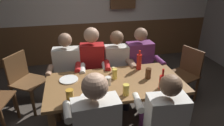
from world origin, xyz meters
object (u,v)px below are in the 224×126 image
at_px(person_1, 93,65).
at_px(chair_empty_near_left, 25,79).
at_px(pint_glass_3, 148,73).
at_px(pint_glass_4, 115,74).
at_px(person_5, 162,117).
at_px(plate_1, 69,80).
at_px(pint_glass_1, 126,90).
at_px(pint_glass_2, 108,81).
at_px(person_3, 141,62).
at_px(bottle_0, 139,62).
at_px(table_candle, 113,70).
at_px(pint_glass_0, 70,96).
at_px(person_0, 67,70).
at_px(person_2, 117,65).
at_px(plate_0, 92,97).
at_px(chair_empty_far_end, 185,73).
at_px(person_4, 95,124).
at_px(bottle_1, 162,81).

distance_m(person_1, chair_empty_near_left, 1.08).
distance_m(pint_glass_3, pint_glass_4, 0.43).
xyz_separation_m(person_5, plate_1, (-0.91, 0.80, 0.10)).
bearing_deg(pint_glass_1, pint_glass_2, 121.03).
relative_size(person_3, bottle_0, 4.33).
distance_m(table_candle, pint_glass_0, 0.81).
xyz_separation_m(person_0, bottle_0, (0.99, -0.36, 0.20)).
bearing_deg(pint_glass_3, table_candle, 148.20).
bearing_deg(pint_glass_1, pint_glass_0, -179.92).
relative_size(person_2, bottle_0, 4.25).
distance_m(person_0, pint_glass_4, 0.82).
distance_m(person_0, person_2, 0.77).
distance_m(pint_glass_2, pint_glass_4, 0.17).
relative_size(person_3, pint_glass_4, 8.98).
xyz_separation_m(plate_1, pint_glass_4, (0.58, -0.09, 0.06)).
bearing_deg(person_3, person_2, -1.18).
bearing_deg(person_5, person_2, 102.85).
distance_m(table_candle, plate_0, 0.64).
bearing_deg(chair_empty_far_end, pint_glass_1, 101.72).
distance_m(person_3, pint_glass_3, 0.67).
distance_m(person_1, pint_glass_2, 0.70).
bearing_deg(pint_glass_2, chair_empty_far_end, 20.62).
distance_m(chair_empty_far_end, table_candle, 1.32).
bearing_deg(bottle_0, person_0, 160.04).
height_order(chair_empty_near_left, bottle_0, bottle_0).
height_order(person_3, person_4, person_4).
bearing_deg(bottle_1, person_2, 109.72).
height_order(bottle_0, pint_glass_4, bottle_0).
bearing_deg(plate_1, plate_0, -62.49).
bearing_deg(chair_empty_near_left, person_4, 65.08).
bearing_deg(plate_0, person_3, 45.40).
bearing_deg(person_5, plate_1, 144.18).
distance_m(plate_1, pint_glass_0, 0.48).
distance_m(person_4, pint_glass_4, 0.82).
height_order(person_2, pint_glass_3, person_2).
bearing_deg(chair_empty_far_end, person_4, 104.01).
height_order(person_0, person_5, person_0).
relative_size(person_4, pint_glass_2, 11.92).
distance_m(plate_0, pint_glass_3, 0.82).
distance_m(person_5, plate_1, 1.22).
height_order(person_3, pint_glass_3, person_3).
bearing_deg(table_candle, person_3, 35.83).
bearing_deg(pint_glass_4, bottle_0, 25.96).
height_order(person_5, bottle_0, person_5).
bearing_deg(pint_glass_1, person_5, -48.36).
relative_size(person_2, pint_glass_4, 8.81).
distance_m(bottle_0, pint_glass_4, 0.44).
xyz_separation_m(pint_glass_1, pint_glass_3, (0.38, 0.30, 0.00)).
xyz_separation_m(person_2, person_4, (-0.53, -1.27, 0.05)).
xyz_separation_m(person_5, chair_empty_far_end, (0.95, 1.11, -0.18)).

